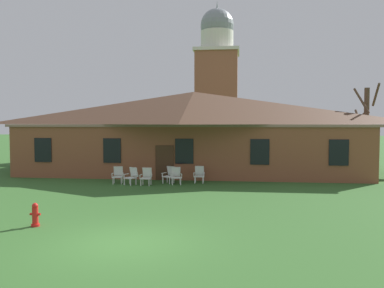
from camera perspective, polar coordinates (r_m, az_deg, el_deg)
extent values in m
plane|color=#336028|center=(11.78, -9.72, -14.00)|extent=(200.00, 200.00, 0.00)
cube|color=brown|center=(28.52, 0.27, -0.65)|extent=(22.25, 10.00, 3.20)
cube|color=#926D5E|center=(28.46, 0.27, 2.73)|extent=(22.70, 10.20, 0.16)
pyramid|color=#4C3323|center=(28.48, 0.27, 5.22)|extent=(23.14, 10.40, 2.32)
cube|color=black|center=(26.28, -20.73, -0.81)|extent=(1.10, 0.06, 1.50)
cube|color=black|center=(24.54, -11.47, -0.94)|extent=(1.10, 0.06, 1.50)
cube|color=black|center=(23.53, -1.12, -1.05)|extent=(1.10, 0.06, 1.50)
cube|color=black|center=(23.34, 9.77, -1.12)|extent=(1.10, 0.06, 1.50)
cube|color=black|center=(23.99, 20.44, -1.16)|extent=(1.10, 0.06, 1.50)
cube|color=#422819|center=(23.79, -3.98, -2.73)|extent=(1.10, 0.06, 2.10)
cube|color=#93563D|center=(46.82, 3.61, 5.93)|extent=(4.80, 4.80, 11.57)
cube|color=silver|center=(47.49, 3.63, 13.13)|extent=(5.18, 5.18, 0.36)
cylinder|color=silver|center=(47.73, 3.64, 14.65)|extent=(3.80, 3.80, 2.20)
sphere|color=gray|center=(48.12, 3.64, 16.72)|extent=(3.88, 3.88, 3.88)
cone|color=gray|center=(48.73, 3.65, 19.40)|extent=(0.24, 0.24, 1.00)
cube|color=silver|center=(22.63, -10.19, -5.28)|extent=(0.06, 0.06, 0.36)
cube|color=silver|center=(22.69, -11.34, -5.27)|extent=(0.06, 0.06, 0.36)
cube|color=silver|center=(23.07, -10.05, -5.12)|extent=(0.06, 0.06, 0.36)
cube|color=silver|center=(23.13, -11.18, -5.11)|extent=(0.06, 0.06, 0.36)
cube|color=silver|center=(22.85, -10.69, -4.69)|extent=(0.62, 0.60, 0.05)
cube|color=silver|center=(23.12, -10.60, -3.85)|extent=(0.54, 0.27, 0.54)
cube|color=silver|center=(22.77, -9.98, -4.21)|extent=(0.14, 0.47, 0.03)
cube|color=silver|center=(22.62, -10.03, -4.54)|extent=(0.05, 0.05, 0.22)
cube|color=silver|center=(22.85, -11.43, -4.20)|extent=(0.14, 0.47, 0.03)
cube|color=silver|center=(22.70, -11.49, -4.53)|extent=(0.05, 0.05, 0.22)
cube|color=white|center=(22.02, -8.88, -5.50)|extent=(0.07, 0.07, 0.36)
cube|color=white|center=(22.33, -9.75, -5.39)|extent=(0.07, 0.07, 0.36)
cube|color=white|center=(22.34, -8.11, -5.37)|extent=(0.07, 0.07, 0.36)
cube|color=white|center=(22.65, -8.98, -5.27)|extent=(0.07, 0.07, 0.36)
cube|color=white|center=(22.30, -8.93, -4.86)|extent=(0.72, 0.71, 0.05)
cube|color=white|center=(22.49, -8.41, -4.02)|extent=(0.54, 0.40, 0.54)
cube|color=white|center=(22.07, -8.42, -4.43)|extent=(0.26, 0.45, 0.03)
cube|color=white|center=(21.97, -8.70, -4.76)|extent=(0.05, 0.05, 0.22)
cube|color=white|center=(22.46, -9.52, -4.31)|extent=(0.26, 0.45, 0.03)
cube|color=white|center=(22.36, -9.80, -4.63)|extent=(0.05, 0.05, 0.22)
cube|color=silver|center=(21.77, -6.23, -5.58)|extent=(0.05, 0.05, 0.36)
cube|color=silver|center=(21.88, -7.40, -5.55)|extent=(0.05, 0.05, 0.36)
cube|color=silver|center=(22.19, -5.96, -5.42)|extent=(0.05, 0.05, 0.36)
cube|color=silver|center=(22.30, -7.11, -5.38)|extent=(0.05, 0.05, 0.36)
cube|color=silver|center=(22.01, -6.68, -4.95)|extent=(0.55, 0.53, 0.05)
cube|color=silver|center=(22.26, -6.49, -4.08)|extent=(0.52, 0.20, 0.54)
cube|color=silver|center=(21.89, -5.96, -4.48)|extent=(0.07, 0.47, 0.03)
cube|color=silver|center=(21.75, -6.05, -4.82)|extent=(0.04, 0.04, 0.22)
cube|color=silver|center=(22.03, -7.43, -4.44)|extent=(0.07, 0.47, 0.03)
cube|color=silver|center=(21.89, -7.54, -4.78)|extent=(0.04, 0.04, 0.22)
cube|color=white|center=(22.32, -3.26, -5.35)|extent=(0.07, 0.07, 0.36)
cube|color=white|center=(22.58, -4.23, -5.26)|extent=(0.07, 0.07, 0.36)
cube|color=white|center=(22.69, -2.64, -5.22)|extent=(0.07, 0.07, 0.36)
cube|color=white|center=(22.94, -3.60, -5.13)|extent=(0.07, 0.07, 0.36)
cube|color=white|center=(22.60, -3.43, -4.73)|extent=(0.70, 0.69, 0.05)
cube|color=white|center=(22.82, -3.00, -3.89)|extent=(0.55, 0.38, 0.54)
cube|color=white|center=(22.40, -2.85, -4.29)|extent=(0.24, 0.45, 0.03)
cube|color=white|center=(22.28, -3.08, -4.62)|extent=(0.05, 0.05, 0.22)
cube|color=white|center=(22.72, -4.07, -4.19)|extent=(0.24, 0.45, 0.03)
cube|color=white|center=(22.61, -4.30, -4.51)|extent=(0.05, 0.05, 0.22)
cube|color=silver|center=(21.99, -1.65, -5.48)|extent=(0.06, 0.06, 0.36)
cube|color=silver|center=(21.96, -2.85, -5.50)|extent=(0.06, 0.06, 0.36)
cube|color=silver|center=(22.43, -1.75, -5.31)|extent=(0.06, 0.06, 0.36)
cube|color=silver|center=(22.39, -2.92, -5.33)|extent=(0.06, 0.06, 0.36)
cube|color=silver|center=(22.16, -2.29, -4.88)|extent=(0.65, 0.63, 0.05)
cube|color=silver|center=(22.43, -2.35, -4.01)|extent=(0.54, 0.30, 0.54)
cube|color=silver|center=(22.14, -1.54, -4.38)|extent=(0.17, 0.47, 0.03)
cube|color=silver|center=(21.99, -1.50, -4.71)|extent=(0.05, 0.05, 0.22)
cube|color=silver|center=(22.09, -3.04, -4.39)|extent=(0.17, 0.47, 0.03)
cube|color=silver|center=(21.95, -3.02, -4.73)|extent=(0.05, 0.05, 0.22)
cube|color=white|center=(22.48, 1.59, -5.29)|extent=(0.05, 0.05, 0.36)
cube|color=white|center=(22.51, 0.42, -5.28)|extent=(0.05, 0.05, 0.36)
cube|color=white|center=(22.91, 1.65, -5.13)|extent=(0.05, 0.05, 0.36)
cube|color=white|center=(22.94, 0.50, -5.12)|extent=(0.05, 0.05, 0.36)
cube|color=white|center=(22.68, 1.04, -4.69)|extent=(0.56, 0.54, 0.05)
cube|color=white|center=(22.95, 1.09, -3.85)|extent=(0.52, 0.21, 0.54)
cube|color=white|center=(22.62, 1.77, -4.22)|extent=(0.08, 0.47, 0.03)
cube|color=white|center=(22.47, 1.75, -4.55)|extent=(0.04, 0.04, 0.22)
cube|color=white|center=(22.65, 0.30, -4.20)|extent=(0.08, 0.47, 0.03)
cube|color=white|center=(22.51, 0.27, -4.53)|extent=(0.04, 0.04, 0.22)
cylinder|color=brown|center=(31.13, 23.86, 1.95)|extent=(0.36, 0.36, 5.97)
cylinder|color=brown|center=(30.86, 24.89, 2.11)|extent=(1.01, 1.08, 0.92)
cylinder|color=brown|center=(31.62, 22.87, 3.28)|extent=(1.44, 0.97, 1.22)
cylinder|color=brown|center=(30.95, 22.86, 3.66)|extent=(0.18, 1.28, 1.09)
cylinder|color=brown|center=(31.37, 25.05, 6.47)|extent=(0.17, 1.37, 1.60)
cylinder|color=brown|center=(30.67, 23.28, 5.78)|extent=(0.95, 1.17, 1.86)
cylinder|color=red|center=(14.40, -21.68, -10.84)|extent=(0.28, 0.28, 0.08)
cylinder|color=red|center=(14.33, -21.71, -9.62)|extent=(0.20, 0.20, 0.55)
sphere|color=red|center=(14.26, -21.74, -8.30)|extent=(0.20, 0.20, 0.20)
cylinder|color=red|center=(14.38, -22.18, -9.36)|extent=(0.10, 0.08, 0.08)
cylinder|color=red|center=(14.26, -21.25, -9.44)|extent=(0.10, 0.08, 0.08)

